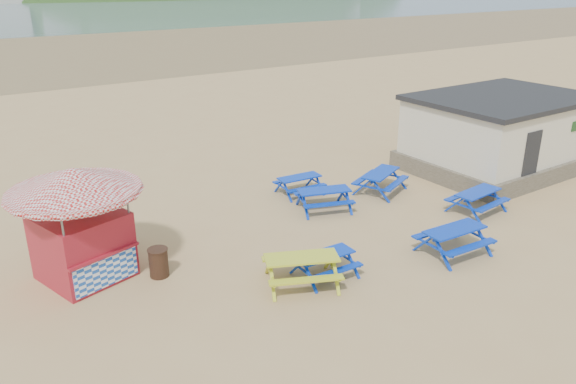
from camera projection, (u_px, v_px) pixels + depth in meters
ground at (315, 234)px, 18.09m from camera, size 400.00×400.00×0.00m
wet_sand at (9, 52)px, 60.43m from camera, size 400.00×400.00×0.00m
picnic_table_blue_a at (324, 200)px, 19.84m from camera, size 2.22×2.01×0.77m
picnic_table_blue_b at (299, 185)px, 21.33m from camera, size 1.75×1.45×0.69m
picnic_table_blue_c at (380, 182)px, 21.47m from camera, size 2.39×2.20×0.81m
picnic_table_blue_d at (325, 265)px, 15.48m from camera, size 1.70×1.39×0.69m
picnic_table_blue_e at (454, 241)px, 16.71m from camera, size 2.04×1.69×0.82m
picnic_table_blue_f at (477, 201)px, 19.68m from camera, size 1.97×1.65×0.77m
picnic_table_yellow at (302, 270)px, 15.05m from camera, size 2.44×2.25×0.82m
ice_cream_kiosk at (78, 210)px, 14.88m from camera, size 4.37×4.37×3.18m
litter_bin at (159, 262)px, 15.46m from camera, size 0.57×0.57×0.83m
amenity_block at (500, 132)px, 23.80m from camera, size 7.40×5.40×3.15m
headland_town at (165, 18)px, 245.79m from camera, size 264.00×144.00×108.00m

